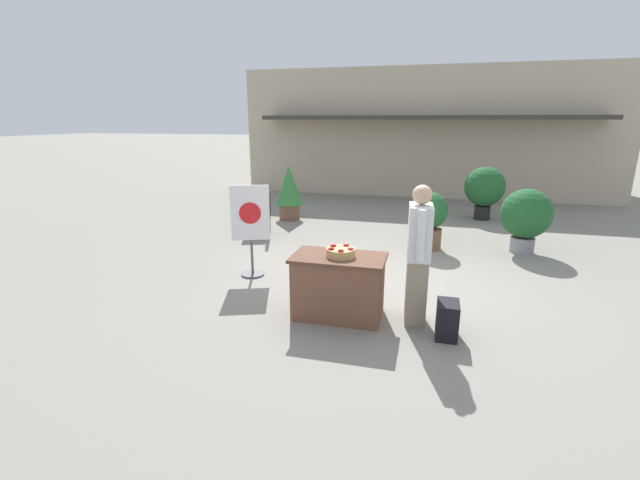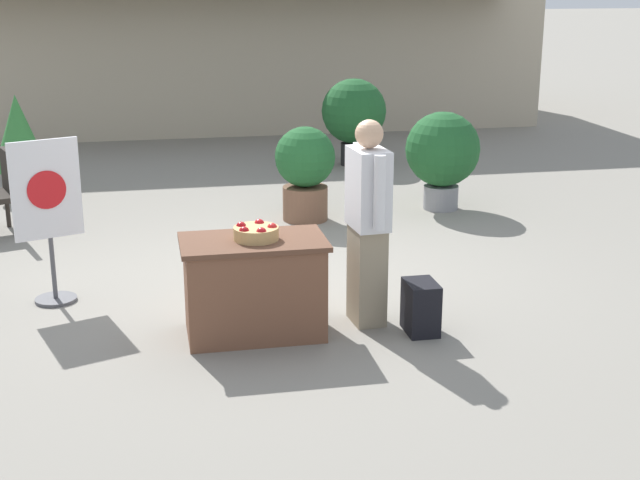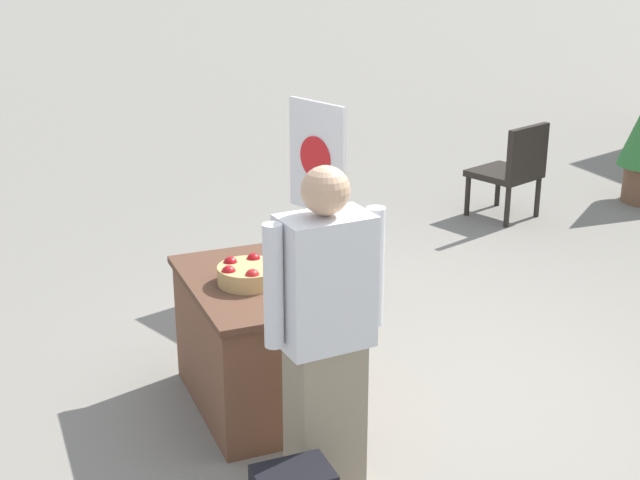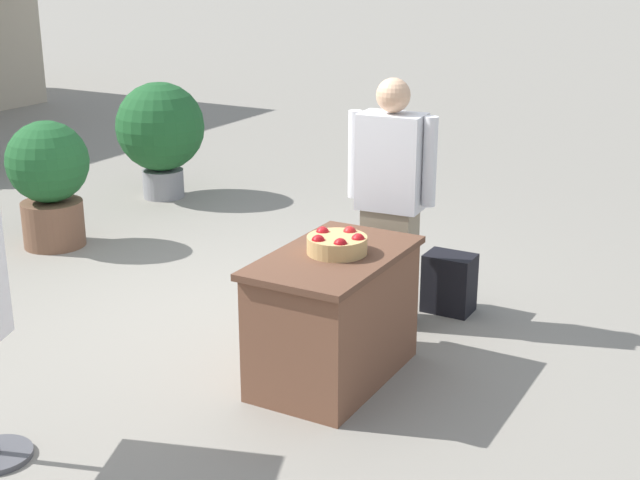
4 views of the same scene
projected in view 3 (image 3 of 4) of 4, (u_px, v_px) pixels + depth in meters
name	position (u px, v px, depth m)	size (l,w,h in m)	color
ground_plane	(449.00, 396.00, 5.33)	(120.00, 120.00, 0.00)	gray
display_table	(251.00, 344.00, 5.10)	(1.13, 0.66, 0.78)	brown
apple_basket	(249.00, 273.00, 4.93)	(0.35, 0.35, 0.13)	tan
person_visitor	(325.00, 335.00, 4.16)	(0.29, 0.61, 1.67)	gray
poster_board	(317.00, 185.00, 6.76)	(0.56, 0.36, 1.43)	#4C4C51
patio_chair	(513.00, 167.00, 8.34)	(0.70, 0.70, 0.92)	#28231E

